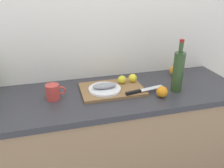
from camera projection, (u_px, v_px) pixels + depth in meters
The scene contains 12 objects.
back_wall at pixel (91, 32), 1.70m from camera, with size 3.20×0.05×2.50m, color white.
kitchen_counter at pixel (102, 147), 1.75m from camera, with size 2.00×0.60×0.90m.
cutting_board at pixel (112, 89), 1.60m from camera, with size 0.43×0.29×0.02m, color olive.
white_plate at pixel (105, 89), 1.57m from camera, with size 0.22×0.22×0.01m, color white.
fish_fillet at pixel (105, 86), 1.56m from camera, with size 0.17×0.07×0.04m, color gray.
chef_knife at pixel (140, 91), 1.54m from camera, with size 0.29×0.08×0.02m.
lemon_0 at pixel (133, 78), 1.68m from camera, with size 0.06×0.06×0.06m, color yellow.
lemon_1 at pixel (122, 80), 1.66m from camera, with size 0.06×0.06×0.06m, color yellow.
wine_bottle at pixel (178, 71), 1.55m from camera, with size 0.07×0.07×0.36m.
coffee_mug_0 at pixel (53, 92), 1.47m from camera, with size 0.13×0.09×0.10m.
orange_0 at pixel (162, 92), 1.51m from camera, with size 0.07×0.07×0.07m, color orange.
orange_1 at pixel (175, 71), 1.84m from camera, with size 0.08×0.08×0.08m, color orange.
Camera 1 is at (-0.29, -1.37, 1.61)m, focal length 36.94 mm.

